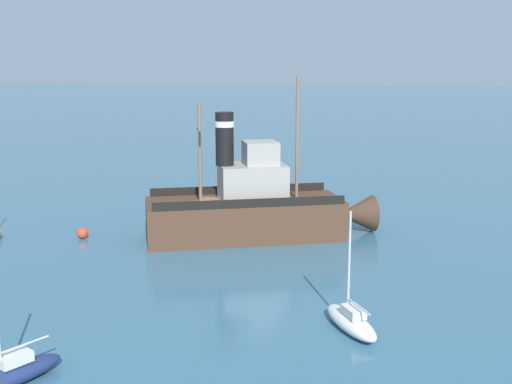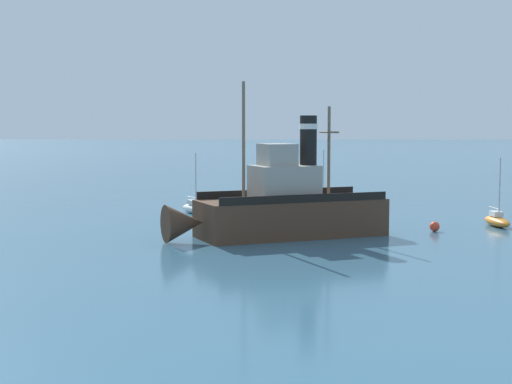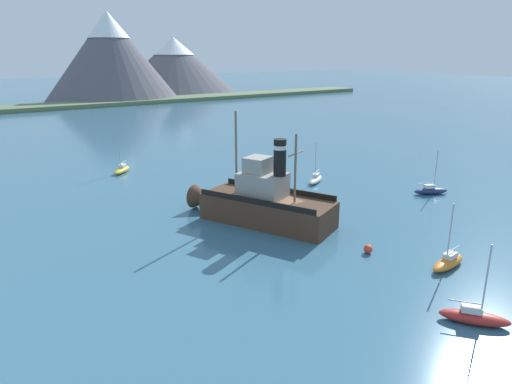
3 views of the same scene
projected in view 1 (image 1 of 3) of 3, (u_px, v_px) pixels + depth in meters
The scene contains 5 objects.
ground_plane at pixel (218, 239), 39.51m from camera, with size 600.00×600.00×0.00m, color #38667F.
old_tugboat at pixel (254, 209), 39.68m from camera, with size 8.76×14.57×9.90m.
sailboat_navy at pixel (11, 373), 21.51m from camera, with size 3.88×2.73×4.90m.
sailboat_white at pixel (351, 321), 25.92m from camera, with size 3.82×2.91×4.90m.
mooring_buoy at pixel (83, 233), 39.68m from camera, with size 0.68×0.68×0.68m, color red.
Camera 1 is at (36.77, 10.53, 10.61)m, focal length 45.00 mm.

